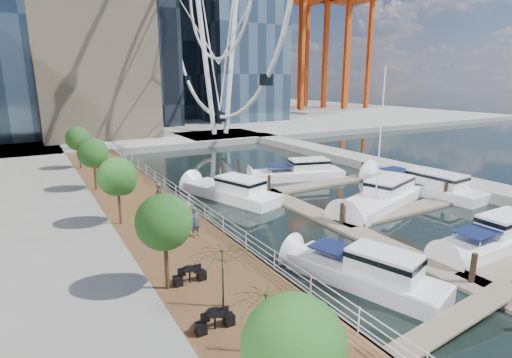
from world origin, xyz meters
name	(u,v)px	position (x,y,z in m)	size (l,w,h in m)	color
ground	(401,283)	(0.00, 0.00, 0.00)	(520.00, 520.00, 0.00)	black
boardwalk	(152,220)	(-9.00, 15.00, 0.50)	(6.00, 60.00, 1.00)	brown
seawall	(191,213)	(-6.00, 15.00, 0.50)	(0.25, 60.00, 1.00)	#595954
land_far	(93,118)	(0.00, 102.00, 0.50)	(200.00, 114.00, 1.00)	gray
breakwater	(381,166)	(20.00, 20.00, 0.50)	(4.00, 60.00, 1.00)	gray
pier	(220,137)	(14.00, 52.00, 0.50)	(14.00, 12.00, 1.00)	gray
railing	(189,201)	(-6.10, 15.00, 1.52)	(0.10, 60.00, 1.05)	white
floating_docks	(370,203)	(7.97, 9.98, 0.49)	(16.00, 34.00, 2.60)	#6D6051
port_cranes	(311,49)	(67.67, 95.67, 20.00)	(40.00, 52.00, 38.00)	#D84C14
street_trees	(117,177)	(-11.40, 14.00, 4.29)	(2.60, 42.60, 4.60)	#3F2B1C
cafe_tables	(249,346)	(-10.40, -2.00, 1.37)	(2.50, 13.70, 0.74)	black
yacht_foreground	(492,249)	(8.66, 0.09, 0.00)	(2.63, 9.80, 2.15)	white
pedestrian_near	(196,222)	(-7.85, 9.28, 1.95)	(0.69, 0.46, 1.90)	#45495C
pedestrian_mid	(159,195)	(-8.04, 16.28, 1.94)	(0.91, 0.71, 1.88)	gray
pedestrian_far	(127,171)	(-8.16, 26.25, 1.86)	(1.01, 0.42, 1.72)	#333840
moored_yachts	(374,207)	(8.54, 10.06, 0.00)	(22.83, 35.68, 11.50)	white
cafe_seating	(264,316)	(-9.69, -1.86, 2.26)	(3.66, 11.50, 2.73)	#103C24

